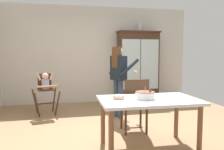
% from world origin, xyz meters
% --- Properties ---
extents(ground_plane, '(6.24, 6.24, 0.00)m').
position_xyz_m(ground_plane, '(0.00, 0.00, 0.00)').
color(ground_plane, '#93704C').
extents(wall_back, '(5.32, 0.06, 2.70)m').
position_xyz_m(wall_back, '(0.00, 2.63, 1.35)').
color(wall_back, beige).
rests_on(wall_back, ground_plane).
extents(china_cabinet, '(1.20, 0.48, 2.01)m').
position_xyz_m(china_cabinet, '(1.12, 2.37, 1.01)').
color(china_cabinet, '#422819').
rests_on(china_cabinet, ground_plane).
extents(ceramic_vase, '(0.13, 0.13, 0.27)m').
position_xyz_m(ceramic_vase, '(1.15, 2.37, 2.13)').
color(ceramic_vase, '#B2B7B2').
rests_on(ceramic_vase, china_cabinet).
extents(high_chair_with_toddler, '(0.67, 0.76, 0.95)m').
position_xyz_m(high_chair_with_toddler, '(-1.39, 1.50, 0.65)').
color(high_chair_with_toddler, '#422819').
rests_on(high_chair_with_toddler, ground_plane).
extents(adult_person, '(0.63, 0.62, 1.53)m').
position_xyz_m(adult_person, '(0.17, 0.88, 0.97)').
color(adult_person, '#33425B').
rests_on(adult_person, ground_plane).
extents(dining_table, '(1.44, 0.92, 0.74)m').
position_xyz_m(dining_table, '(0.18, -0.82, 0.64)').
color(dining_table, silver).
rests_on(dining_table, ground_plane).
extents(birthday_cake, '(0.28, 0.28, 0.19)m').
position_xyz_m(birthday_cake, '(0.13, -0.81, 0.79)').
color(birthday_cake, white).
rests_on(birthday_cake, dining_table).
extents(serving_bowl, '(0.18, 0.18, 0.05)m').
position_xyz_m(serving_bowl, '(-0.24, -0.72, 0.77)').
color(serving_bowl, '#C6AD93').
rests_on(serving_bowl, dining_table).
extents(dining_chair_far_side, '(0.47, 0.47, 0.96)m').
position_xyz_m(dining_chair_far_side, '(0.20, -0.16, 0.56)').
color(dining_chair_far_side, '#422819').
rests_on(dining_chair_far_side, ground_plane).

